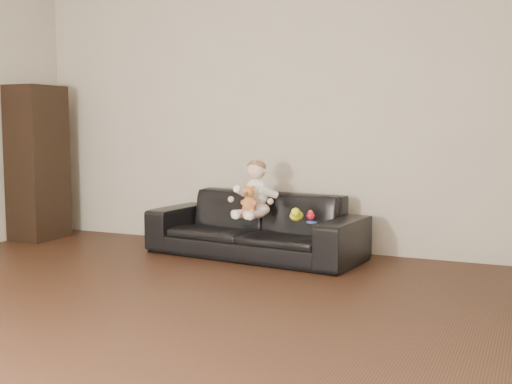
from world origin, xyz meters
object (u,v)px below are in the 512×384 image
at_px(sofa, 255,225).
at_px(toy_blue_disc, 311,222).
at_px(baby, 255,192).
at_px(cabinet, 38,163).
at_px(toy_green, 296,216).
at_px(teddy_bear, 249,200).
at_px(toy_rattle, 311,216).

relative_size(sofa, toy_blue_disc, 22.42).
bearing_deg(baby, sofa, 134.61).
distance_m(cabinet, baby, 2.46).
distance_m(cabinet, toy_green, 2.89).
relative_size(cabinet, toy_blue_disc, 18.22).
bearing_deg(baby, teddy_bear, -67.04).
bearing_deg(teddy_bear, toy_rattle, 24.27).
height_order(teddy_bear, toy_blue_disc, teddy_bear).
relative_size(cabinet, toy_rattle, 20.67).
relative_size(baby, teddy_bear, 2.16).
bearing_deg(sofa, cabinet, -171.56).
height_order(sofa, cabinet, cabinet).
height_order(cabinet, toy_blue_disc, cabinet).
xyz_separation_m(toy_green, toy_blue_disc, (0.14, -0.03, -0.04)).
xyz_separation_m(sofa, baby, (0.05, -0.11, 0.31)).
bearing_deg(teddy_bear, baby, 98.81).
bearing_deg(teddy_bear, sofa, 108.27).
bearing_deg(sofa, toy_rattle, -2.45).
xyz_separation_m(sofa, cabinet, (-2.40, -0.08, 0.50)).
xyz_separation_m(toy_green, toy_rattle, (0.09, 0.10, -0.01)).
bearing_deg(toy_blue_disc, teddy_bear, -175.52).
bearing_deg(cabinet, toy_blue_disc, -3.10).
relative_size(sofa, teddy_bear, 8.38).
bearing_deg(cabinet, toy_green, -2.63).
distance_m(toy_green, toy_blue_disc, 0.15).
height_order(cabinet, baby, cabinet).
relative_size(baby, toy_blue_disc, 5.78).
xyz_separation_m(teddy_bear, toy_blue_disc, (0.54, 0.04, -0.17)).
bearing_deg(toy_rattle, teddy_bear, -160.78).
height_order(baby, toy_green, baby).
height_order(teddy_bear, toy_rattle, teddy_bear).
relative_size(cabinet, teddy_bear, 6.81).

